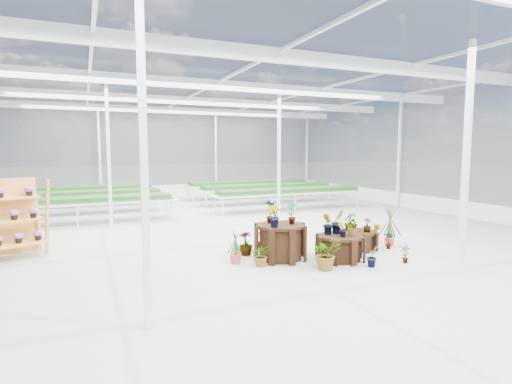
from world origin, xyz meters
name	(u,v)px	position (x,y,z in m)	size (l,w,h in m)	color
ground_plane	(244,245)	(0.00, 0.00, 0.00)	(24.00, 24.00, 0.00)	gray
greenhouse_shell	(244,158)	(0.00, 0.00, 2.25)	(18.00, 24.00, 4.50)	white
steel_frame	(244,158)	(0.00, 0.00, 2.25)	(18.00, 24.00, 4.50)	silver
nursery_benches	(181,198)	(0.00, 7.20, 0.42)	(16.00, 7.00, 0.84)	silver
plinth_tall	(280,242)	(0.26, -1.56, 0.40)	(1.17, 1.17, 0.80)	black
plinth_mid	(340,248)	(1.46, -2.16, 0.28)	(1.07, 1.07, 0.56)	black
plinth_low	(357,240)	(2.46, -1.46, 0.22)	(0.99, 0.99, 0.45)	black
shelf_rack	(4,220)	(-5.44, 0.92, 0.90)	(1.70, 0.90, 1.80)	#C57D33
nursery_plants	(318,235)	(1.18, -1.70, 0.50)	(4.69, 2.73, 1.34)	#1F431A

